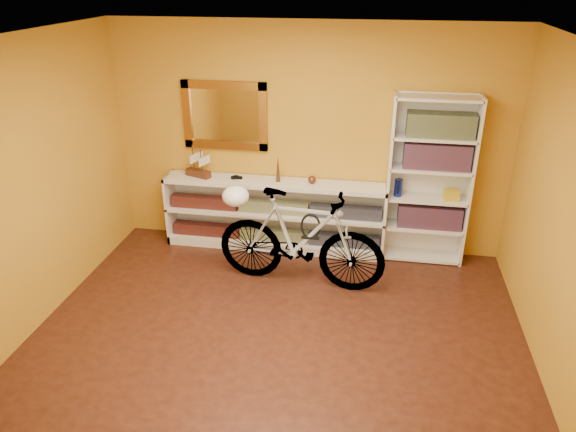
% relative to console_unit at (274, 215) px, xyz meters
% --- Properties ---
extents(floor, '(4.50, 4.00, 0.01)m').
position_rel_console_unit_xyz_m(floor, '(0.36, -1.81, -0.43)').
color(floor, black).
rests_on(floor, ground).
extents(ceiling, '(4.50, 4.00, 0.01)m').
position_rel_console_unit_xyz_m(ceiling, '(0.36, -1.81, 2.18)').
color(ceiling, silver).
rests_on(ceiling, ground).
extents(back_wall, '(4.50, 0.01, 2.60)m').
position_rel_console_unit_xyz_m(back_wall, '(0.36, 0.19, 0.88)').
color(back_wall, '#B9811B').
rests_on(back_wall, ground).
extents(left_wall, '(0.01, 4.00, 2.60)m').
position_rel_console_unit_xyz_m(left_wall, '(-1.90, -1.81, 0.88)').
color(left_wall, '#B9811B').
rests_on(left_wall, ground).
extents(right_wall, '(0.01, 4.00, 2.60)m').
position_rel_console_unit_xyz_m(right_wall, '(2.61, -1.81, 0.88)').
color(right_wall, '#B9811B').
rests_on(right_wall, ground).
extents(gilt_mirror, '(0.98, 0.06, 0.78)m').
position_rel_console_unit_xyz_m(gilt_mirror, '(-0.59, 0.15, 1.12)').
color(gilt_mirror, brown).
rests_on(gilt_mirror, back_wall).
extents(wall_socket, '(0.09, 0.02, 0.09)m').
position_rel_console_unit_xyz_m(wall_socket, '(1.26, 0.17, -0.17)').
color(wall_socket, silver).
rests_on(wall_socket, back_wall).
extents(console_unit, '(2.60, 0.35, 0.85)m').
position_rel_console_unit_xyz_m(console_unit, '(0.00, 0.00, 0.00)').
color(console_unit, silver).
rests_on(console_unit, floor).
extents(cd_row_lower, '(2.50, 0.13, 0.14)m').
position_rel_console_unit_xyz_m(cd_row_lower, '(0.00, -0.02, -0.26)').
color(cd_row_lower, black).
rests_on(cd_row_lower, console_unit).
extents(cd_row_upper, '(2.50, 0.13, 0.14)m').
position_rel_console_unit_xyz_m(cd_row_upper, '(0.00, -0.02, 0.11)').
color(cd_row_upper, navy).
rests_on(cd_row_upper, console_unit).
extents(model_ship, '(0.33, 0.22, 0.37)m').
position_rel_console_unit_xyz_m(model_ship, '(-0.90, 0.00, 0.61)').
color(model_ship, '#3C1E11').
rests_on(model_ship, console_unit).
extents(toy_car, '(0.00, 0.01, 0.00)m').
position_rel_console_unit_xyz_m(toy_car, '(-0.44, 0.00, 0.43)').
color(toy_car, black).
rests_on(toy_car, console_unit).
extents(bronze_ornament, '(0.05, 0.05, 0.31)m').
position_rel_console_unit_xyz_m(bronze_ornament, '(0.05, 0.00, 0.58)').
color(bronze_ornament, '#59311E').
rests_on(bronze_ornament, console_unit).
extents(decorative_orb, '(0.09, 0.09, 0.09)m').
position_rel_console_unit_xyz_m(decorative_orb, '(0.44, 0.00, 0.47)').
color(decorative_orb, '#59311E').
rests_on(decorative_orb, console_unit).
extents(bookcase, '(0.90, 0.30, 1.90)m').
position_rel_console_unit_xyz_m(bookcase, '(1.73, 0.03, 0.52)').
color(bookcase, silver).
rests_on(bookcase, floor).
extents(book_row_a, '(0.70, 0.22, 0.26)m').
position_rel_console_unit_xyz_m(book_row_a, '(1.78, 0.03, 0.12)').
color(book_row_a, maroon).
rests_on(book_row_a, bookcase).
extents(book_row_b, '(0.70, 0.22, 0.28)m').
position_rel_console_unit_xyz_m(book_row_b, '(1.78, 0.03, 0.83)').
color(book_row_b, maroon).
rests_on(book_row_b, bookcase).
extents(book_row_c, '(0.70, 0.22, 0.25)m').
position_rel_console_unit_xyz_m(book_row_c, '(1.78, 0.03, 1.16)').
color(book_row_c, navy).
rests_on(book_row_c, bookcase).
extents(travel_mug, '(0.09, 0.09, 0.20)m').
position_rel_console_unit_xyz_m(travel_mug, '(1.41, 0.01, 0.44)').
color(travel_mug, navy).
rests_on(travel_mug, bookcase).
extents(red_tin, '(0.16, 0.16, 0.16)m').
position_rel_console_unit_xyz_m(red_tin, '(1.53, 0.06, 1.12)').
color(red_tin, maroon).
rests_on(red_tin, bookcase).
extents(yellow_bag, '(0.17, 0.13, 0.12)m').
position_rel_console_unit_xyz_m(yellow_bag, '(1.98, -0.01, 0.40)').
color(yellow_bag, gold).
rests_on(yellow_bag, bookcase).
extents(bicycle, '(0.63, 1.85, 1.07)m').
position_rel_console_unit_xyz_m(bicycle, '(0.43, -0.77, 0.11)').
color(bicycle, silver).
rests_on(bicycle, floor).
extents(helmet, '(0.28, 0.27, 0.21)m').
position_rel_console_unit_xyz_m(helmet, '(-0.26, -0.71, 0.51)').
color(helmet, white).
rests_on(helmet, bicycle).
extents(u_lock, '(0.21, 0.02, 0.21)m').
position_rel_console_unit_xyz_m(u_lock, '(0.53, -0.78, 0.27)').
color(u_lock, black).
rests_on(u_lock, bicycle).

